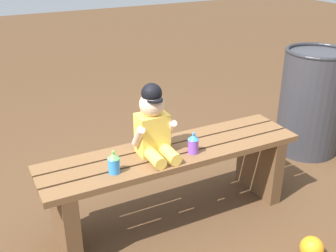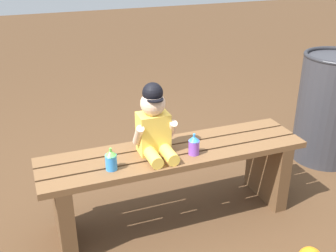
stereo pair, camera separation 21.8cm
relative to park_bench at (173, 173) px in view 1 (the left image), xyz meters
The scene contains 7 objects.
ground_plane 0.31m from the park_bench, 90.00° to the left, with size 16.00×16.00×0.00m, color #4C331E.
park_bench is the anchor object (origin of this frame).
child_figure 0.35m from the park_bench, behind, with size 0.23×0.27×0.40m.
sippy_cup_left 0.44m from the park_bench, 167.70° to the right, with size 0.06×0.06×0.12m.
sippy_cup_right 0.24m from the park_bench, 45.34° to the right, with size 0.06×0.06×0.12m.
toy_ball 0.85m from the park_bench, 52.62° to the right, with size 0.13×0.13×0.13m, color orange.
trash_bin 1.40m from the park_bench, 12.44° to the left, with size 0.48×0.48×0.82m.
Camera 1 is at (-0.96, -1.81, 1.56)m, focal length 43.77 mm.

